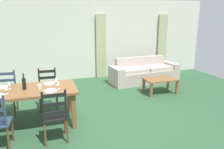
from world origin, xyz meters
TOP-DOWN VIEW (x-y plane):
  - ground_plane at (0.00, 0.00)m, footprint 9.60×9.60m
  - wall_far at (0.00, 3.30)m, footprint 9.60×0.16m
  - curtain_panel_left at (0.79, 3.16)m, footprint 0.35×0.08m
  - curtain_panel_right at (3.19, 3.16)m, footprint 0.35×0.08m
  - dining_table at (-1.55, 0.02)m, footprint 1.90×0.96m
  - dining_chair_near_right at (-1.07, -0.75)m, footprint 0.43×0.41m
  - dining_chair_far_left at (-2.01, 0.78)m, footprint 0.45×0.43m
  - dining_chair_far_right at (-1.12, 0.74)m, footprint 0.43×0.41m
  - dinner_plate_near_right at (-1.10, -0.23)m, footprint 0.24×0.24m
  - fork_near_right at (-1.25, -0.23)m, footprint 0.02×0.17m
  - dinner_plate_far_left at (-2.00, 0.27)m, footprint 0.24×0.24m
  - dinner_plate_far_right at (-1.10, 0.27)m, footprint 0.24×0.24m
  - fork_far_right at (-1.25, 0.27)m, footprint 0.02×0.17m
  - wine_bottle at (-1.56, 0.03)m, footprint 0.07×0.07m
  - wine_glass_near_left at (-1.86, -0.14)m, footprint 0.06×0.06m
  - wine_glass_near_right at (-0.95, -0.13)m, footprint 0.06×0.06m
  - wine_glass_far_left at (-1.84, 0.15)m, footprint 0.06×0.06m
  - wine_glass_far_right at (-0.97, 0.15)m, footprint 0.06×0.06m
  - coffee_cup_primary at (-1.30, -0.01)m, footprint 0.07×0.07m
  - couch at (1.99, 2.20)m, footprint 2.34×1.00m
  - coffee_table at (1.93, 0.98)m, footprint 0.90×0.56m

SIDE VIEW (x-z plane):
  - ground_plane at x=0.00m, z-range -0.02..0.00m
  - couch at x=1.99m, z-range -0.11..0.69m
  - coffee_table at x=1.93m, z-range 0.15..0.57m
  - dining_chair_near_right at x=-1.07m, z-range 0.00..0.96m
  - dining_chair_far_left at x=-2.01m, z-range 0.00..0.96m
  - dining_chair_far_right at x=-1.12m, z-range 0.00..0.96m
  - dining_table at x=-1.55m, z-range 0.29..1.04m
  - fork_near_right at x=-1.25m, z-range 0.75..0.76m
  - fork_far_right at x=-1.25m, z-range 0.75..0.76m
  - dinner_plate_near_right at x=-1.10m, z-range 0.75..0.77m
  - dinner_plate_far_left at x=-2.00m, z-range 0.75..0.77m
  - dinner_plate_far_right at x=-1.10m, z-range 0.75..0.77m
  - coffee_cup_primary at x=-1.30m, z-range 0.75..0.84m
  - wine_glass_near_left at x=-1.86m, z-range 0.78..0.94m
  - wine_glass_near_right at x=-0.95m, z-range 0.78..0.94m
  - wine_glass_far_left at x=-1.84m, z-range 0.78..0.94m
  - wine_glass_far_right at x=-0.97m, z-range 0.78..0.94m
  - wine_bottle at x=-1.56m, z-range 0.71..1.03m
  - curtain_panel_left at x=0.79m, z-range 0.00..2.20m
  - curtain_panel_right at x=3.19m, z-range 0.00..2.20m
  - wall_far at x=0.00m, z-range 0.00..2.70m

